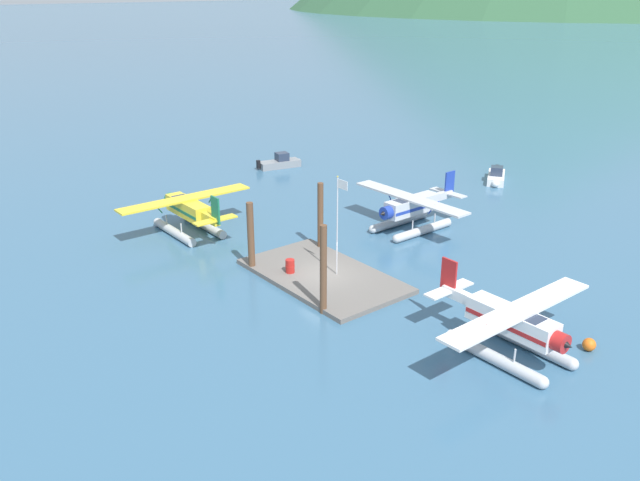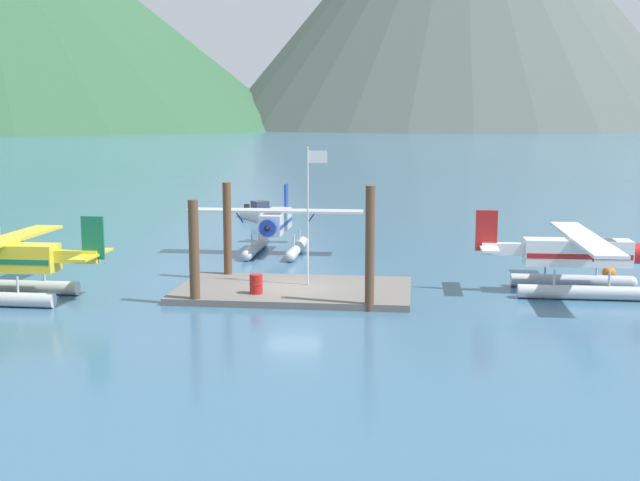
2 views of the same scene
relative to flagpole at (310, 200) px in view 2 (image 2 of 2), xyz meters
The scene contains 12 objects.
ground_plane 4.39m from the flagpole, 137.82° to the right, with size 1200.00×1200.00×0.00m, color #38607F.
dock_platform 4.25m from the flagpole, 137.82° to the right, with size 10.78×6.20×0.30m, color #66605B.
piling_near_left 6.10m from the flagpole, 143.08° to the right, with size 0.44×0.44×4.62m, color brown.
piling_near_right 4.93m from the flagpole, 50.21° to the right, with size 0.40×0.40×5.32m, color brown.
piling_far_left 5.27m from the flagpole, 154.43° to the left, with size 0.41×0.41×4.91m, color brown.
flagpole is the anchor object (origin of this frame).
fuel_drum 4.69m from the flagpole, 135.13° to the right, with size 0.62×0.62×0.88m.
mooring_buoy 15.80m from the flagpole, 17.01° to the left, with size 0.68×0.68×0.68m, color orange.
seaplane_silver_bow_left 10.96m from the flagpole, 108.60° to the left, with size 10.41×7.98×3.84m.
seaplane_white_stbd_fwd 12.67m from the flagpole, ahead, with size 7.98×10.41×3.84m.
seaplane_yellow_port_aft 14.04m from the flagpole, 165.71° to the right, with size 7.98×10.40×3.84m.
boat_white_open_north 27.03m from the flagpole, 106.16° to the left, with size 3.67×4.29×1.50m.
Camera 2 is at (5.48, -36.12, 8.17)m, focal length 45.13 mm.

